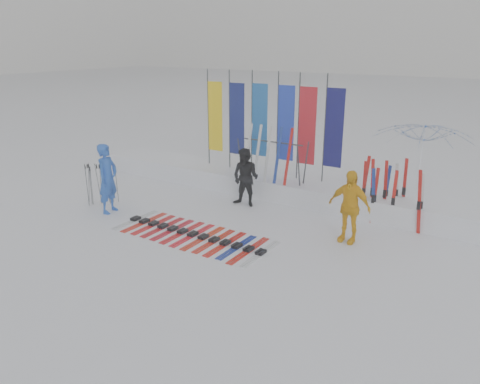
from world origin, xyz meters
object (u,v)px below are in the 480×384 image
Objects in this scene: person_black at (246,178)px; ski_row at (193,234)px; person_yellow at (349,206)px; tent_canopy at (419,165)px; ski_rack at (272,155)px; person_blue at (108,179)px.

person_black is 0.42× the size of ski_row.
person_yellow reaches higher than person_black.
tent_canopy is 4.24m from ski_rack.
ski_row is (-4.14, -5.30, -1.23)m from tent_canopy.
person_yellow reaches higher than ski_row.
person_blue is at bearing -142.34° from person_black.
person_black is 5.01m from tent_canopy.
person_blue is 0.48× the size of ski_row.
tent_canopy is 0.68× the size of ski_row.
person_black is at bearing -61.65° from person_blue.
person_blue is 3.92m from person_black.
tent_canopy is at bearing 82.00° from person_yellow.
tent_canopy reaches higher than person_black.
person_blue is at bearing -161.13° from person_yellow.
person_blue reaches higher than person_black.
person_blue is 0.70× the size of tent_canopy.
person_blue is 1.10× the size of person_yellow.
ski_row is (-3.37, -1.77, -0.86)m from person_yellow.
person_black is 3.57m from person_yellow.
ski_rack is at bearing -55.10° from person_blue.
ski_row is 2.02× the size of ski_rack.
ski_rack reaches higher than person_yellow.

